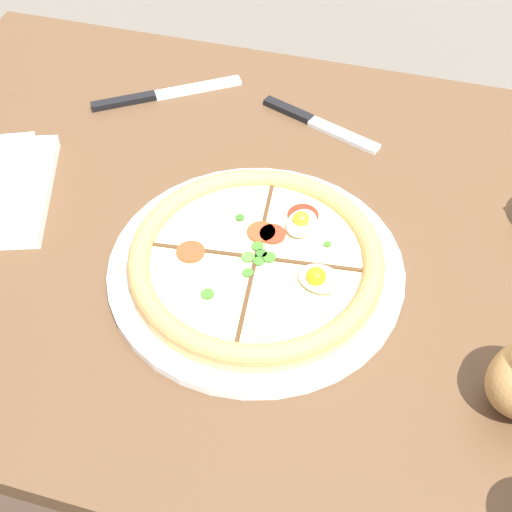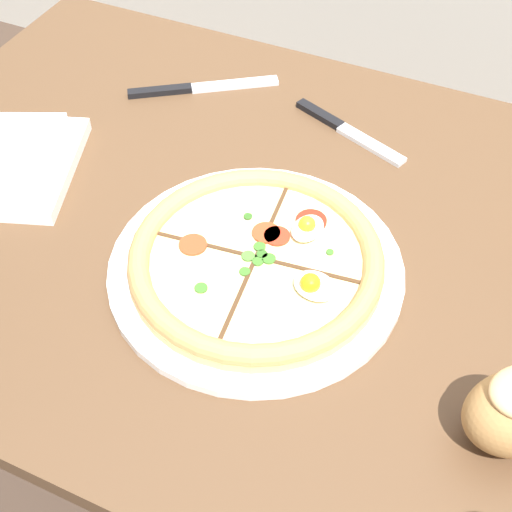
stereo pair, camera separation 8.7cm
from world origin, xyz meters
name	(u,v)px [view 2 (the right image)]	position (x,y,z in m)	size (l,w,h in m)	color
ground_plane	(247,467)	(0.00, 0.00, 0.00)	(12.00, 12.00, 0.00)	#3D2D23
dining_table	(243,275)	(0.00, 0.00, 0.62)	(1.12, 0.82, 0.74)	#513823
pizza	(257,262)	(0.06, -0.08, 0.76)	(0.37, 0.37, 0.05)	white
knife_main	(202,87)	(-0.19, 0.24, 0.74)	(0.21, 0.15, 0.01)	silver
knife_spare	(347,131)	(0.07, 0.23, 0.74)	(0.20, 0.09, 0.01)	silver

